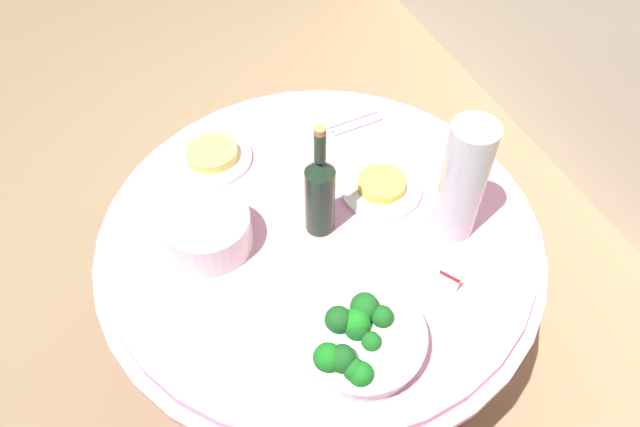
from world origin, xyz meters
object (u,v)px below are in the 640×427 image
wine_bottle (321,192)px  serving_tongs (353,123)px  decorative_fruit_vase (462,184)px  broccoli_bowl (359,338)px  food_plate_fried_egg (381,187)px  label_placard_front (449,279)px  food_plate_noodles (213,155)px  plate_stack (209,231)px

wine_bottle → serving_tongs: 0.42m
wine_bottle → decorative_fruit_vase: 0.34m
broccoli_bowl → serving_tongs: (-0.67, 0.31, -0.04)m
broccoli_bowl → decorative_fruit_vase: size_ratio=0.82×
food_plate_fried_egg → label_placard_front: label_placard_front is taller
broccoli_bowl → food_plate_fried_egg: 0.48m
wine_bottle → broccoli_bowl: bearing=-10.0°
food_plate_noodles → food_plate_fried_egg: bearing=52.7°
broccoli_bowl → label_placard_front: size_ratio=5.09×
wine_bottle → label_placard_front: wine_bottle is taller
broccoli_bowl → food_plate_fried_egg: (-0.40, 0.26, -0.03)m
plate_stack → wine_bottle: wine_bottle is taller
food_plate_fried_egg → label_placard_front: size_ratio=4.00×
broccoli_bowl → wine_bottle: size_ratio=0.83×
broccoli_bowl → food_plate_fried_egg: broccoli_bowl is taller
food_plate_fried_egg → wine_bottle: bearing=-76.5°
decorative_fruit_vase → food_plate_noodles: size_ratio=1.55×
plate_stack → label_placard_front: (0.34, 0.48, -0.02)m
wine_bottle → serving_tongs: size_ratio=2.01×
decorative_fruit_vase → food_plate_fried_egg: bearing=-149.7°
plate_stack → food_plate_fried_egg: bearing=89.1°
decorative_fruit_vase → broccoli_bowl: bearing=-59.6°
decorative_fruit_vase → food_plate_fried_egg: decorative_fruit_vase is taller
label_placard_front → serving_tongs: bearing=176.2°
plate_stack → food_plate_fried_egg: 0.47m
decorative_fruit_vase → serving_tongs: bearing=-172.2°
food_plate_fried_egg → food_plate_noodles: food_plate_noodles is taller
plate_stack → decorative_fruit_vase: bearing=71.8°
serving_tongs → label_placard_front: bearing=-3.8°
broccoli_bowl → serving_tongs: broccoli_bowl is taller
broccoli_bowl → plate_stack: broccoli_bowl is taller
plate_stack → food_plate_noodles: 0.30m
plate_stack → food_plate_fried_egg: size_ratio=0.95×
plate_stack → label_placard_front: 0.59m
broccoli_bowl → serving_tongs: size_ratio=1.67×
plate_stack → decorative_fruit_vase: decorative_fruit_vase is taller
wine_bottle → food_plate_noodles: (-0.34, -0.18, -0.11)m
wine_bottle → decorative_fruit_vase: bearing=66.1°
wine_bottle → food_plate_fried_egg: (-0.05, 0.20, -0.11)m
food_plate_fried_egg → broccoli_bowl: bearing=-33.2°
plate_stack → food_plate_fried_egg: plate_stack is taller
wine_bottle → plate_stack: bearing=-101.4°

